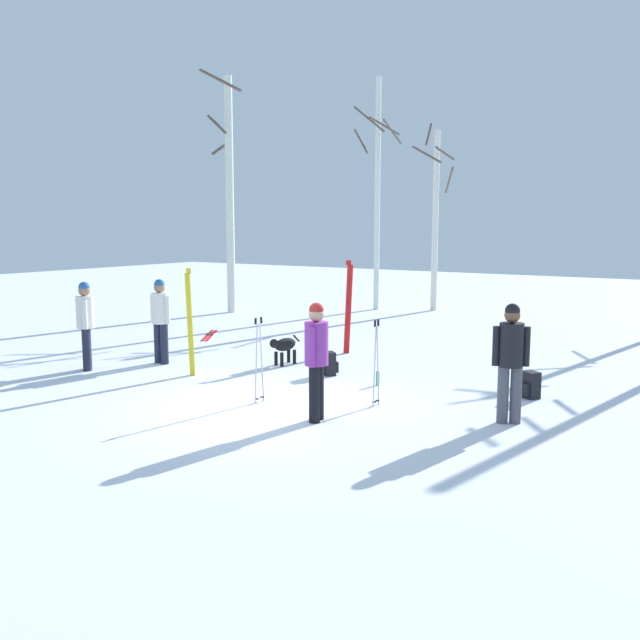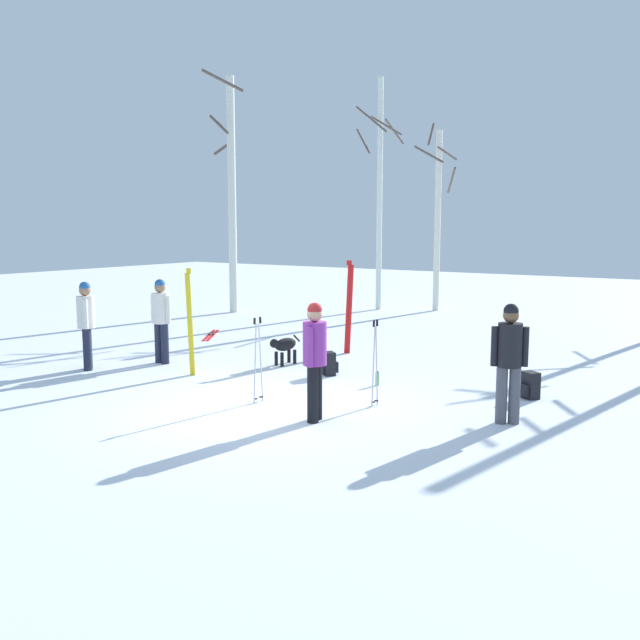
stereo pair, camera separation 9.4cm
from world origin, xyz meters
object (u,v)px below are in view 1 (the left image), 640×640
(ski_poles_1, at_px, (376,360))
(birch_tree_2, at_px, (435,217))
(person_2, at_px, (511,355))
(person_0, at_px, (160,316))
(ski_pair_lying_0, at_px, (210,335))
(ski_pair_planted_0, at_px, (190,322))
(ski_poles_0, at_px, (259,357))
(birch_tree_1, at_px, (377,190))
(dog, at_px, (284,346))
(person_1, at_px, (86,320))
(person_3, at_px, (316,354))
(birch_tree_0, at_px, (229,192))
(backpack_1, at_px, (530,385))
(ski_pair_planted_1, at_px, (348,307))
(backpack_0, at_px, (329,364))
(water_bottle_0, at_px, (378,379))

(ski_poles_1, distance_m, birch_tree_2, 12.57)
(person_2, height_order, birch_tree_2, birch_tree_2)
(person_0, relative_size, ski_pair_lying_0, 1.11)
(birch_tree_2, bearing_deg, ski_pair_planted_0, -88.96)
(ski_poles_0, distance_m, ski_poles_1, 1.84)
(ski_pair_lying_0, xyz_separation_m, birch_tree_1, (0.93, 7.11, 3.87))
(dog, bearing_deg, ski_poles_1, -30.20)
(person_1, relative_size, person_3, 1.00)
(birch_tree_2, bearing_deg, birch_tree_0, -142.79)
(birch_tree_1, bearing_deg, backpack_1, -49.37)
(ski_pair_planted_1, height_order, birch_tree_2, birch_tree_2)
(dog, xyz_separation_m, birch_tree_2, (-1.12, 9.84, 2.65))
(person_0, bearing_deg, backpack_0, 15.06)
(ski_pair_planted_1, relative_size, birch_tree_0, 0.27)
(ski_poles_0, bearing_deg, ski_pair_planted_1, 102.60)
(person_3, relative_size, birch_tree_2, 0.29)
(dog, distance_m, backpack_0, 1.33)
(person_3, distance_m, birch_tree_0, 13.01)
(dog, distance_m, backpack_1, 4.95)
(person_3, xyz_separation_m, ski_pair_planted_0, (-3.66, 1.28, 0.02))
(person_0, distance_m, water_bottle_0, 4.73)
(dog, relative_size, ski_pair_planted_1, 0.44)
(ski_pair_planted_1, bearing_deg, person_0, -130.68)
(person_1, height_order, person_3, same)
(birch_tree_0, height_order, birch_tree_1, birch_tree_1)
(backpack_0, relative_size, water_bottle_0, 1.73)
(ski_pair_lying_0, xyz_separation_m, backpack_1, (8.70, -1.95, 0.20))
(dog, bearing_deg, ski_pair_lying_0, 152.47)
(ski_pair_lying_0, xyz_separation_m, backpack_0, (5.04, -2.27, 0.20))
(ski_pair_planted_1, height_order, ski_pair_lying_0, ski_pair_planted_1)
(ski_poles_0, bearing_deg, birch_tree_0, 132.52)
(person_0, relative_size, backpack_0, 3.90)
(person_3, height_order, backpack_1, person_3)
(person_2, height_order, ski_pair_planted_1, ski_pair_planted_1)
(dog, distance_m, birch_tree_1, 10.12)
(ski_poles_0, distance_m, birch_tree_1, 12.82)
(ski_poles_1, relative_size, backpack_1, 3.07)
(backpack_0, bearing_deg, person_0, -164.94)
(backpack_0, bearing_deg, person_3, -61.17)
(person_1, bearing_deg, ski_pair_planted_0, 20.79)
(birch_tree_0, distance_m, birch_tree_2, 6.62)
(ski_pair_planted_0, height_order, ski_poles_1, ski_pair_planted_0)
(person_2, height_order, ski_poles_1, person_2)
(dog, height_order, birch_tree_2, birch_tree_2)
(person_3, relative_size, ski_pair_planted_0, 0.86)
(ski_pair_lying_0, bearing_deg, person_1, -79.16)
(person_1, xyz_separation_m, ski_pair_planted_0, (2.00, 0.76, 0.02))
(person_1, xyz_separation_m, ski_poles_0, (4.33, -0.14, -0.25))
(ski_poles_0, xyz_separation_m, backpack_0, (-0.14, 2.30, -0.51))
(birch_tree_0, xyz_separation_m, birch_tree_1, (3.52, 3.20, 0.09))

